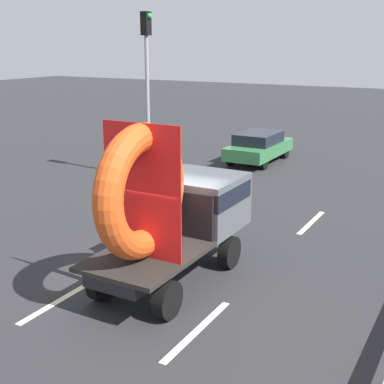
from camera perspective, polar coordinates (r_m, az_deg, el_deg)
The scene contains 8 objects.
ground_plane at distance 13.09m, azimuth -3.49°, elevation -9.10°, with size 120.00×120.00×0.00m, color #28282B.
flatbed_truck at distance 12.37m, azimuth -1.80°, elevation -1.66°, with size 2.02×4.97×3.95m.
distant_sedan at distance 25.46m, azimuth 7.24°, elevation 4.95°, with size 1.88×4.38×1.43m.
traffic_light at distance 21.83m, azimuth -4.87°, elevation 12.57°, with size 0.42×0.36×6.70m.
lane_dash_left_near at distance 12.18m, azimuth -14.74°, elevation -11.62°, with size 2.04×0.16×0.01m, color beige.
lane_dash_left_far at distance 18.66m, azimuth 3.44°, elevation -1.37°, with size 2.67×0.16×0.01m, color beige.
lane_dash_right_near at distance 10.84m, azimuth 0.61°, elevation -14.69°, with size 2.63×0.16×0.01m, color beige.
lane_dash_right_far at distance 17.23m, azimuth 12.77°, elevation -3.22°, with size 2.49×0.16×0.01m, color beige.
Camera 1 is at (6.51, -9.93, 5.51)m, focal length 49.36 mm.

